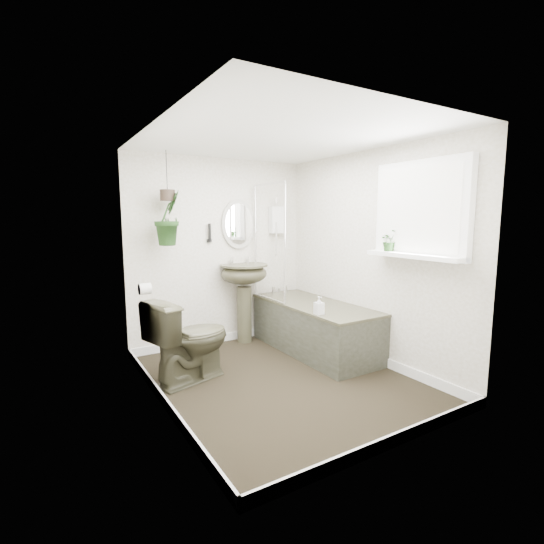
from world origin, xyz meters
TOP-DOWN VIEW (x-y plane):
  - floor at (0.00, 0.00)m, footprint 2.30×2.80m
  - ceiling at (0.00, 0.00)m, footprint 2.30×2.80m
  - wall_back at (0.00, 1.41)m, footprint 2.30×0.02m
  - wall_front at (0.00, -1.41)m, footprint 2.30×0.02m
  - wall_left at (-1.16, 0.00)m, footprint 0.02×2.80m
  - wall_right at (1.16, 0.00)m, footprint 0.02×2.80m
  - skirting at (0.00, 0.00)m, footprint 2.30×2.80m
  - bathtub at (0.80, 0.50)m, footprint 0.72×1.72m
  - bath_screen at (0.47, 0.99)m, footprint 0.04×0.72m
  - shower_box at (0.80, 1.34)m, footprint 0.20×0.10m
  - oval_mirror at (0.25, 1.37)m, footprint 0.46×0.03m
  - wall_sconce at (-0.15, 1.36)m, footprint 0.04×0.04m
  - toilet_roll_holder at (-1.10, 0.70)m, footprint 0.11×0.11m
  - window_recess at (1.09, -0.70)m, footprint 0.08×1.00m
  - window_sill at (1.02, -0.70)m, footprint 0.18×1.00m
  - window_blinds at (1.04, -0.70)m, footprint 0.01×0.86m
  - toilet at (-0.75, 0.44)m, footprint 0.91×0.67m
  - pedestal_sink at (0.25, 1.24)m, footprint 0.61×0.52m
  - sill_plant at (1.03, -0.40)m, footprint 0.24×0.22m
  - hanging_plant at (-0.70, 1.19)m, footprint 0.43×0.42m
  - soap_bottle at (0.51, 0.05)m, footprint 0.09×0.09m
  - hanging_pot at (-0.70, 1.19)m, footprint 0.16×0.16m

SIDE VIEW (x-z plane):
  - floor at x=0.00m, z-range -0.02..0.00m
  - skirting at x=0.00m, z-range 0.00..0.10m
  - bathtub at x=0.80m, z-range 0.00..0.58m
  - toilet at x=-0.75m, z-range 0.00..0.83m
  - pedestal_sink at x=0.25m, z-range 0.00..1.01m
  - soap_bottle at x=0.51m, z-range 0.58..0.77m
  - toilet_roll_holder at x=-1.10m, z-range 0.84..0.96m
  - wall_back at x=0.00m, z-range 0.00..2.30m
  - wall_front at x=0.00m, z-range 0.00..2.30m
  - wall_left at x=-1.16m, z-range 0.00..2.30m
  - wall_right at x=1.16m, z-range 0.00..2.30m
  - window_sill at x=1.02m, z-range 1.21..1.25m
  - bath_screen at x=0.47m, z-range 0.58..1.98m
  - sill_plant at x=1.03m, z-range 1.25..1.46m
  - wall_sconce at x=-0.15m, z-range 1.29..1.51m
  - oval_mirror at x=0.25m, z-range 1.19..1.81m
  - shower_box at x=0.80m, z-range 1.38..1.73m
  - hanging_plant at x=-0.70m, z-range 1.28..1.88m
  - window_recess at x=1.09m, z-range 1.20..2.10m
  - window_blinds at x=1.04m, z-range 1.27..2.03m
  - hanging_pot at x=-0.70m, z-range 1.76..1.88m
  - ceiling at x=0.00m, z-range 2.30..2.32m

